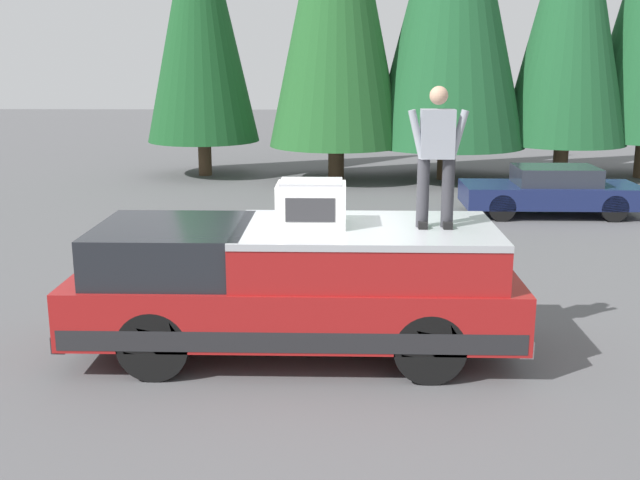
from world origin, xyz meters
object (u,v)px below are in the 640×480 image
(parked_car_navy, at_px, (551,191))
(person_on_truck_bed, at_px, (437,153))
(compressor_unit, at_px, (311,204))
(pickup_truck, at_px, (296,286))

(parked_car_navy, bearing_deg, person_on_truck_bed, 156.28)
(compressor_unit, relative_size, parked_car_navy, 0.20)
(pickup_truck, distance_m, parked_car_navy, 10.35)
(person_on_truck_bed, height_order, parked_car_navy, person_on_truck_bed)
(person_on_truck_bed, bearing_deg, parked_car_navy, -23.72)
(person_on_truck_bed, bearing_deg, pickup_truck, 89.51)
(parked_car_navy, bearing_deg, pickup_truck, 147.58)
(pickup_truck, xyz_separation_m, compressor_unit, (0.01, -0.20, 1.05))
(compressor_unit, height_order, person_on_truck_bed, person_on_truck_bed)
(pickup_truck, relative_size, person_on_truck_bed, 3.28)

